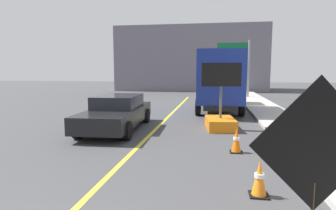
% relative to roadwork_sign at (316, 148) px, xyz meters
% --- Properties ---
extents(sidewalk_curb, '(2.12, 48.00, 0.14)m').
position_rel_roadwork_sign_xyz_m(sidewalk_curb, '(1.90, 4.19, -1.40)').
color(sidewalk_curb, '#B2ADA3').
rests_on(sidewalk_curb, ground).
extents(lane_center_stripe, '(0.14, 36.00, 0.01)m').
position_rel_roadwork_sign_xyz_m(lane_center_stripe, '(-3.54, 4.19, -1.47)').
color(lane_center_stripe, yellow).
rests_on(lane_center_stripe, ground).
extents(roadwork_sign, '(1.60, 0.38, 2.33)m').
position_rel_roadwork_sign_xyz_m(roadwork_sign, '(0.00, 0.00, 0.00)').
color(roadwork_sign, '#593819').
rests_on(roadwork_sign, ground).
extents(arrow_board_trailer, '(1.60, 1.92, 2.70)m').
position_rel_roadwork_sign_xyz_m(arrow_board_trailer, '(-0.93, 8.17, -0.99)').
color(arrow_board_trailer, orange).
rests_on(arrow_board_trailer, ground).
extents(box_truck, '(2.63, 7.70, 3.43)m').
position_rel_roadwork_sign_xyz_m(box_truck, '(-0.93, 13.66, 0.38)').
color(box_truck, black).
rests_on(box_truck, ground).
extents(pickup_car, '(2.17, 5.18, 1.38)m').
position_rel_roadwork_sign_xyz_m(pickup_car, '(-5.09, 7.42, -0.77)').
color(pickup_car, black).
rests_on(pickup_car, ground).
extents(highway_guide_sign, '(2.79, 0.32, 5.00)m').
position_rel_roadwork_sign_xyz_m(highway_guide_sign, '(0.91, 21.95, 1.95)').
color(highway_guide_sign, gray).
rests_on(highway_guide_sign, ground).
extents(far_building_block, '(17.70, 8.74, 7.59)m').
position_rel_roadwork_sign_xyz_m(far_building_block, '(-4.07, 33.01, 2.32)').
color(far_building_block, slate).
rests_on(far_building_block, ground).
extents(traffic_cone_near_sign, '(0.36, 0.36, 0.71)m').
position_rel_roadwork_sign_xyz_m(traffic_cone_near_sign, '(-0.32, 1.89, -1.12)').
color(traffic_cone_near_sign, black).
rests_on(traffic_cone_near_sign, ground).
extents(traffic_cone_mid_lane, '(0.36, 0.36, 0.73)m').
position_rel_roadwork_sign_xyz_m(traffic_cone_mid_lane, '(-0.53, 4.81, -1.11)').
color(traffic_cone_mid_lane, black).
rests_on(traffic_cone_mid_lane, ground).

